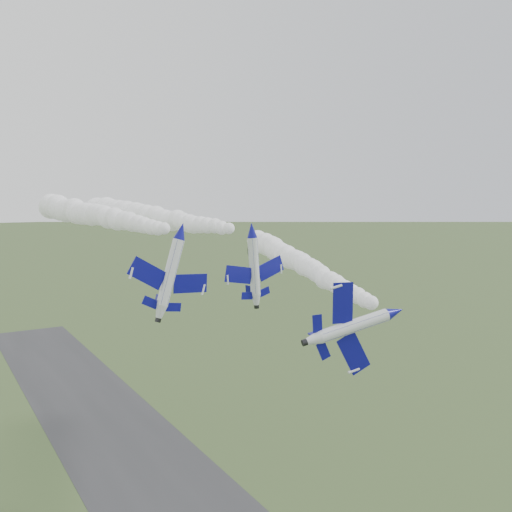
{
  "coord_description": "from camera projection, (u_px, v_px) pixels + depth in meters",
  "views": [
    {
      "loc": [
        -32.31,
        -54.73,
        48.86
      ],
      "look_at": [
        8.25,
        13.28,
        40.22
      ],
      "focal_mm": 40.0,
      "sensor_mm": 36.0,
      "label": 1
    }
  ],
  "objects": [
    {
      "name": "smoke_trail_jet_pair_left",
      "position": [
        94.0,
        215.0,
        109.63
      ],
      "size": [
        6.63,
        68.49,
        5.6
      ],
      "primitive_type": null,
      "rotation": [
        0.0,
        0.0,
        0.02
      ],
      "color": "white"
    },
    {
      "name": "smoke_trail_jet_lead",
      "position": [
        299.0,
        263.0,
        97.14
      ],
      "size": [
        18.8,
        60.06,
        4.56
      ],
      "primitive_type": null,
      "rotation": [
        0.0,
        0.0,
        -0.24
      ],
      "color": "white"
    },
    {
      "name": "jet_lead",
      "position": [
        396.0,
        312.0,
        64.83
      ],
      "size": [
        5.76,
        12.67,
        10.26
      ],
      "rotation": [
        0.0,
        1.33,
        -0.24
      ],
      "color": "silver"
    },
    {
      "name": "runway",
      "position": [
        161.0,
        491.0,
        94.1
      ],
      "size": [
        24.0,
        260.0,
        0.04
      ],
      "primitive_type": "cube",
      "color": "#2E2E31",
      "rests_on": "ground"
    },
    {
      "name": "smoke_trail_jet_pair_right",
      "position": [
        148.0,
        217.0,
        112.73
      ],
      "size": [
        14.1,
        65.87,
        5.95
      ],
      "primitive_type": null,
      "rotation": [
        0.0,
        0.0,
        0.13
      ],
      "color": "white"
    },
    {
      "name": "jet_pair_left",
      "position": [
        182.0,
        231.0,
        78.55
      ],
      "size": [
        11.28,
        14.13,
        4.46
      ],
      "rotation": [
        0.0,
        0.29,
        0.02
      ],
      "color": "silver"
    },
    {
      "name": "jet_pair_right",
      "position": [
        252.0,
        230.0,
        84.02
      ],
      "size": [
        10.95,
        13.03,
        3.25
      ],
      "rotation": [
        0.0,
        -0.08,
        0.13
      ],
      "color": "silver"
    }
  ]
}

